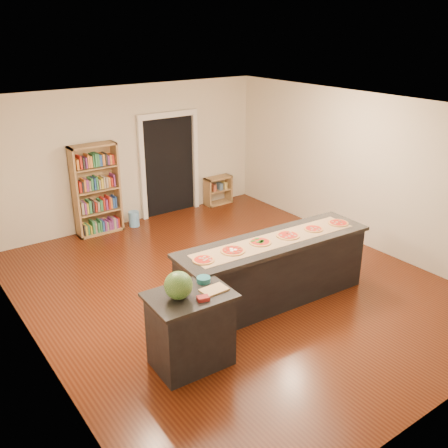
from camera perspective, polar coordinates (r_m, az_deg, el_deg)
room at (r=7.47m, az=0.90°, el=2.38°), size 6.00×7.00×2.80m
doorway at (r=10.78m, az=-6.31°, el=7.36°), size 1.40×0.09×2.21m
kitchen_island at (r=7.45m, az=5.67°, el=-5.31°), size 3.04×0.82×1.00m
side_counter at (r=6.13m, az=-3.84°, el=-11.92°), size 0.99×0.72×0.98m
bookshelf at (r=10.01m, az=-14.37°, el=3.80°), size 0.90×0.32×1.79m
low_shelf at (r=11.51m, az=-0.67°, el=3.87°), size 0.64×0.28×0.64m
waste_bin at (r=10.43m, az=-10.25°, el=0.59°), size 0.22×0.22×0.31m
kraft_paper at (r=7.22m, az=5.88°, el=-1.82°), size 2.66×0.60×0.00m
watermelon at (r=5.73m, az=-5.23°, el=-7.00°), size 0.33×0.33×0.33m
cutting_board at (r=5.94m, az=-1.14°, el=-7.53°), size 0.32×0.21×0.02m
package_red at (r=5.74m, az=-2.41°, el=-8.49°), size 0.16×0.13×0.05m
package_teal at (r=6.11m, az=-2.35°, el=-6.37°), size 0.17×0.17×0.06m
pizza_a at (r=6.58m, az=-2.38°, el=-4.12°), size 0.31×0.31×0.02m
pizza_b at (r=6.83m, az=0.99°, el=-3.04°), size 0.34×0.34×0.02m
pizza_c at (r=7.11m, az=4.15°, el=-2.06°), size 0.32×0.32×0.02m
pizza_d at (r=7.37m, az=7.32°, el=-1.30°), size 0.33×0.33×0.02m
pizza_e at (r=7.66m, az=10.19°, el=-0.54°), size 0.29×0.29×0.02m
pizza_f at (r=7.96m, az=12.92°, el=0.12°), size 0.32×0.32×0.02m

